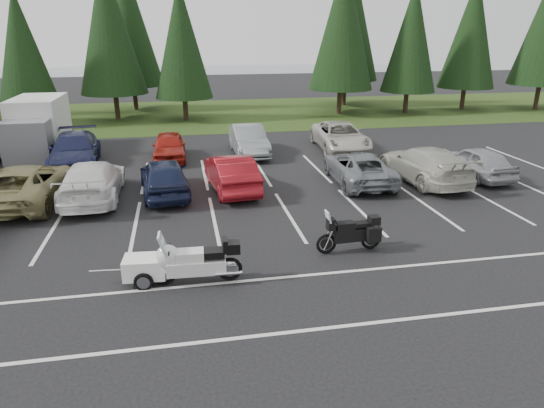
{
  "coord_description": "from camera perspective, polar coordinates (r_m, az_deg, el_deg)",
  "views": [
    {
      "loc": [
        -0.47,
        -14.9,
        6.33
      ],
      "look_at": [
        2.28,
        -0.5,
        1.04
      ],
      "focal_mm": 32.0,
      "sensor_mm": 36.0,
      "label": 1
    }
  ],
  "objects": [
    {
      "name": "ground",
      "position": [
        16.2,
        -8.29,
        -3.39
      ],
      "size": [
        120.0,
        120.0,
        0.0
      ],
      "primitive_type": "plane",
      "color": "black",
      "rests_on": "ground"
    },
    {
      "name": "grass_strip",
      "position": [
        39.41,
        -10.14,
        10.29
      ],
      "size": [
        80.0,
        16.0,
        0.01
      ],
      "primitive_type": "cube",
      "color": "#233912",
      "rests_on": "ground"
    },
    {
      "name": "lake_water",
      "position": [
        70.33,
        -7.35,
        14.51
      ],
      "size": [
        70.0,
        50.0,
        0.02
      ],
      "primitive_type": "cube",
      "color": "slate",
      "rests_on": "ground"
    },
    {
      "name": "box_truck",
      "position": [
        28.83,
        -26.04,
        8.1
      ],
      "size": [
        2.4,
        5.6,
        2.9
      ],
      "primitive_type": null,
      "color": "silver",
      "rests_on": "ground"
    },
    {
      "name": "stall_markings",
      "position": [
        18.05,
        -8.63,
        -0.92
      ],
      "size": [
        32.0,
        16.0,
        0.01
      ],
      "primitive_type": "cube",
      "color": "silver",
      "rests_on": "ground"
    },
    {
      "name": "conifer_3",
      "position": [
        37.68,
        -27.4,
        16.12
      ],
      "size": [
        3.87,
        3.87,
        9.02
      ],
      "color": "#332316",
      "rests_on": "ground"
    },
    {
      "name": "conifer_4",
      "position": [
        38.07,
        -18.71,
        19.16
      ],
      "size": [
        4.8,
        4.8,
        11.17
      ],
      "color": "#332316",
      "rests_on": "ground"
    },
    {
      "name": "conifer_5",
      "position": [
        36.51,
        -10.61,
        18.41
      ],
      "size": [
        4.14,
        4.14,
        9.63
      ],
      "color": "#332316",
      "rests_on": "ground"
    },
    {
      "name": "conifer_6",
      "position": [
        39.05,
        8.34,
        20.2
      ],
      "size": [
        4.93,
        4.93,
        11.48
      ],
      "color": "#332316",
      "rests_on": "ground"
    },
    {
      "name": "conifer_7",
      "position": [
        40.87,
        16.13,
        18.37
      ],
      "size": [
        4.27,
        4.27,
        9.94
      ],
      "color": "#332316",
      "rests_on": "ground"
    },
    {
      "name": "conifer_8",
      "position": [
        44.24,
        22.42,
        18.23
      ],
      "size": [
        4.53,
        4.53,
        10.56
      ],
      "color": "#332316",
      "rests_on": "ground"
    },
    {
      "name": "conifer_back_b",
      "position": [
        42.55,
        -16.55,
        19.66
      ],
      "size": [
        4.97,
        4.97,
        11.58
      ],
      "color": "#332316",
      "rests_on": "ground"
    },
    {
      "name": "conifer_back_c",
      "position": [
        44.15,
        8.94,
        21.12
      ],
      "size": [
        5.5,
        5.5,
        12.81
      ],
      "color": "#332316",
      "rests_on": "ground"
    },
    {
      "name": "car_near_2",
      "position": [
        20.82,
        -26.9,
        2.12
      ],
      "size": [
        2.76,
        5.57,
        1.52
      ],
      "primitive_type": "imported",
      "rotation": [
        0.0,
        0.0,
        3.1
      ],
      "color": "#8B8250",
      "rests_on": "ground"
    },
    {
      "name": "car_near_3",
      "position": [
        20.25,
        -20.39,
        2.6
      ],
      "size": [
        2.15,
        5.25,
        1.52
      ],
      "primitive_type": "imported",
      "rotation": [
        0.0,
        0.0,
        3.14
      ],
      "color": "white",
      "rests_on": "ground"
    },
    {
      "name": "car_near_4",
      "position": [
        19.98,
        -12.57,
        3.16
      ],
      "size": [
        2.23,
        4.61,
        1.52
      ],
      "primitive_type": "imported",
      "rotation": [
        0.0,
        0.0,
        3.24
      ],
      "color": "#171E3A",
      "rests_on": "ground"
    },
    {
      "name": "car_near_5",
      "position": [
        20.17,
        -4.84,
        3.7
      ],
      "size": [
        2.02,
        4.69,
        1.5
      ],
      "primitive_type": "imported",
      "rotation": [
        0.0,
        0.0,
        3.24
      ],
      "color": "maroon",
      "rests_on": "ground"
    },
    {
      "name": "car_near_6",
      "position": [
        21.44,
        10.14,
        4.24
      ],
      "size": [
        2.49,
        4.99,
        1.36
      ],
      "primitive_type": "imported",
      "rotation": [
        0.0,
        0.0,
        3.09
      ],
      "color": "slate",
      "rests_on": "ground"
    },
    {
      "name": "car_near_7",
      "position": [
        22.33,
        17.44,
        4.49
      ],
      "size": [
        2.58,
        5.47,
        1.54
      ],
      "primitive_type": "imported",
      "rotation": [
        0.0,
        0.0,
        3.22
      ],
      "color": "#B8B6A9",
      "rests_on": "ground"
    },
    {
      "name": "car_near_8",
      "position": [
        23.8,
        22.94,
        4.59
      ],
      "size": [
        1.8,
        4.21,
        1.42
      ],
      "primitive_type": "imported",
      "rotation": [
        0.0,
        0.0,
        3.17
      ],
      "color": "#99999D",
      "rests_on": "ground"
    },
    {
      "name": "car_far_1",
      "position": [
        25.65,
        -22.19,
        5.88
      ],
      "size": [
        2.66,
        5.58,
        1.57
      ],
      "primitive_type": "imported",
      "rotation": [
        0.0,
        0.0,
        0.09
      ],
      "color": "#1A1F43",
      "rests_on": "ground"
    },
    {
      "name": "car_far_2",
      "position": [
        25.57,
        -12.0,
        6.65
      ],
      "size": [
        1.63,
        4.03,
        1.37
      ],
      "primitive_type": "imported",
      "rotation": [
        0.0,
        0.0,
        -0.0
      ],
      "color": "#A01D14",
      "rests_on": "ground"
    },
    {
      "name": "car_far_3",
      "position": [
        26.12,
        -2.76,
        7.5
      ],
      "size": [
        1.73,
        4.67,
        1.52
      ],
      "primitive_type": "imported",
      "rotation": [
        0.0,
        0.0,
        0.03
      ],
      "color": "gray",
      "rests_on": "ground"
    },
    {
      "name": "car_far_4",
      "position": [
        27.41,
        8.06,
        7.88
      ],
      "size": [
        2.76,
        5.48,
        1.49
      ],
      "primitive_type": "imported",
      "rotation": [
        0.0,
        0.0,
        -0.06
      ],
      "color": "beige",
      "rests_on": "ground"
    },
    {
      "name": "touring_motorcycle",
      "position": [
        12.84,
        -8.93,
        -6.25
      ],
      "size": [
        2.69,
        0.93,
        1.47
      ],
      "primitive_type": null,
      "rotation": [
        0.0,
        0.0,
        -0.04
      ],
      "color": "silver",
      "rests_on": "ground"
    },
    {
      "name": "cargo_trailer",
      "position": [
        13.32,
        -14.69,
        -7.47
      ],
      "size": [
        1.64,
        1.01,
        0.73
      ],
      "primitive_type": null,
      "rotation": [
        0.0,
        0.0,
        -0.08
      ],
      "color": "white",
      "rests_on": "ground"
    },
    {
      "name": "adventure_motorcycle",
      "position": [
        14.66,
        9.11,
        -3.05
      ],
      "size": [
        2.32,
        0.9,
        1.39
      ],
      "primitive_type": null,
      "rotation": [
        0.0,
        0.0,
        0.05
      ],
      "color": "black",
      "rests_on": "ground"
    }
  ]
}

